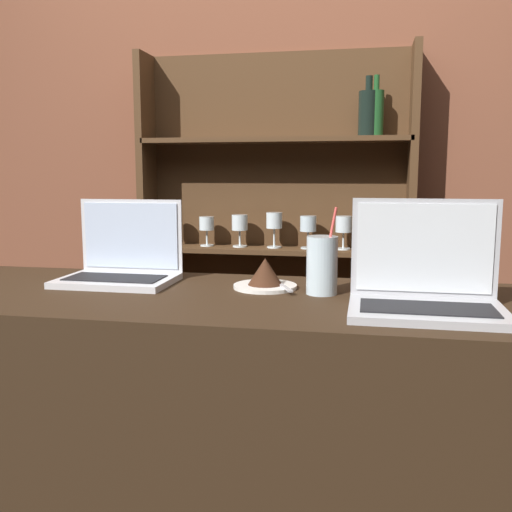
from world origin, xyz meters
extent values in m
cube|color=black|center=(0.00, 0.30, 0.50)|extent=(1.79, 0.60, 1.00)
cube|color=brown|center=(0.00, 1.35, 1.35)|extent=(7.00, 0.06, 2.70)
cube|color=#472D19|center=(-0.55, 1.23, 0.91)|extent=(0.03, 0.18, 1.81)
cube|color=#472D19|center=(0.55, 1.23, 0.91)|extent=(0.03, 0.18, 1.81)
cube|color=#472D19|center=(0.00, 1.32, 0.91)|extent=(1.13, 0.02, 1.81)
cube|color=#472D19|center=(0.00, 1.23, 0.54)|extent=(1.09, 0.18, 0.02)
cube|color=#472D19|center=(0.00, 1.23, 1.00)|extent=(1.09, 0.18, 0.02)
cube|color=#472D19|center=(0.00, 1.23, 1.45)|extent=(1.09, 0.18, 0.02)
cylinder|color=silver|center=(-0.44, 1.23, 1.01)|extent=(0.05, 0.05, 0.01)
cylinder|color=silver|center=(-0.44, 1.23, 1.05)|extent=(0.01, 0.01, 0.07)
cylinder|color=silver|center=(-0.44, 1.23, 1.11)|extent=(0.06, 0.06, 0.06)
cylinder|color=silver|center=(-0.29, 1.23, 1.01)|extent=(0.06, 0.06, 0.01)
cylinder|color=silver|center=(-0.29, 1.23, 1.04)|extent=(0.01, 0.01, 0.06)
cylinder|color=silver|center=(-0.29, 1.23, 1.10)|extent=(0.06, 0.06, 0.06)
cylinder|color=silver|center=(-0.15, 1.23, 1.01)|extent=(0.06, 0.06, 0.01)
cylinder|color=silver|center=(-0.15, 1.23, 1.04)|extent=(0.01, 0.01, 0.07)
cylinder|color=silver|center=(-0.15, 1.23, 1.11)|extent=(0.07, 0.07, 0.07)
cylinder|color=silver|center=(0.00, 1.23, 1.01)|extent=(0.06, 0.06, 0.01)
cylinder|color=silver|center=(0.00, 1.23, 1.05)|extent=(0.01, 0.01, 0.08)
cylinder|color=silver|center=(0.00, 1.23, 1.12)|extent=(0.07, 0.07, 0.07)
cylinder|color=silver|center=(0.14, 1.23, 1.01)|extent=(0.06, 0.06, 0.01)
cylinder|color=silver|center=(0.14, 1.23, 1.04)|extent=(0.01, 0.01, 0.07)
cylinder|color=silver|center=(0.14, 1.23, 1.11)|extent=(0.07, 0.07, 0.06)
cylinder|color=silver|center=(0.29, 1.23, 1.01)|extent=(0.06, 0.06, 0.01)
cylinder|color=silver|center=(0.29, 1.23, 1.04)|extent=(0.01, 0.01, 0.07)
cylinder|color=silver|center=(0.29, 1.23, 1.11)|extent=(0.07, 0.07, 0.07)
cylinder|color=silver|center=(0.43, 1.23, 1.01)|extent=(0.05, 0.05, 0.01)
cylinder|color=silver|center=(0.43, 1.23, 1.05)|extent=(0.01, 0.01, 0.08)
cylinder|color=silver|center=(0.43, 1.23, 1.12)|extent=(0.06, 0.06, 0.05)
cylinder|color=black|center=(0.37, 1.23, 1.55)|extent=(0.08, 0.08, 0.17)
cylinder|color=black|center=(0.37, 1.23, 1.66)|extent=(0.03, 0.03, 0.06)
cylinder|color=#1E4C23|center=(0.40, 1.23, 1.55)|extent=(0.06, 0.06, 0.18)
cylinder|color=#1E4C23|center=(0.40, 1.23, 1.66)|extent=(0.02, 0.02, 0.06)
cube|color=silver|center=(-0.32, 0.39, 1.01)|extent=(0.32, 0.23, 0.02)
cube|color=black|center=(-0.32, 0.38, 1.02)|extent=(0.27, 0.12, 0.00)
cube|color=silver|center=(-0.32, 0.50, 1.13)|extent=(0.32, 0.00, 0.22)
cube|color=silver|center=(-0.32, 0.50, 1.13)|extent=(0.29, 0.01, 0.20)
cube|color=#ADADB2|center=(0.52, 0.18, 1.01)|extent=(0.34, 0.24, 0.02)
cube|color=black|center=(0.52, 0.17, 1.02)|extent=(0.29, 0.13, 0.00)
cube|color=#ADADB2|center=(0.52, 0.30, 1.14)|extent=(0.34, 0.00, 0.24)
cube|color=silver|center=(0.52, 0.30, 1.14)|extent=(0.31, 0.01, 0.21)
cylinder|color=silver|center=(0.11, 0.41, 1.01)|extent=(0.17, 0.17, 0.01)
cone|color=#381E11|center=(0.11, 0.41, 1.05)|extent=(0.10, 0.10, 0.07)
cube|color=#B7B7BC|center=(0.16, 0.40, 1.02)|extent=(0.08, 0.16, 0.00)
cylinder|color=silver|center=(0.27, 0.36, 1.08)|extent=(0.08, 0.08, 0.15)
cylinder|color=#E04C47|center=(0.28, 0.36, 1.12)|extent=(0.05, 0.01, 0.23)
camera|label=1|loc=(0.38, -1.10, 1.32)|focal=40.00mm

